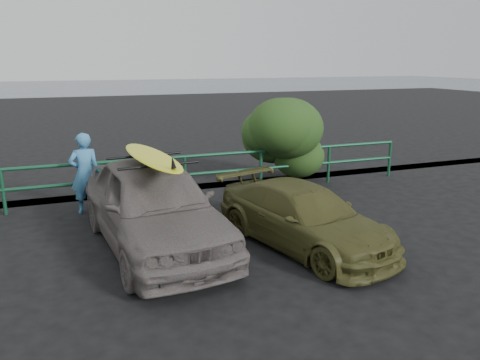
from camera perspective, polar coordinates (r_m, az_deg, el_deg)
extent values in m
plane|color=black|center=(6.85, -4.68, -14.04)|extent=(80.00, 80.00, 0.00)
plane|color=#515A63|center=(65.91, -19.25, 10.80)|extent=(200.00, 200.00, 0.00)
imported|color=#655D5A|center=(8.38, -10.47, -3.01)|extent=(2.33, 4.76, 1.56)
imported|color=#484920|center=(8.43, 7.77, -4.46)|extent=(2.48, 4.04, 1.09)
imported|color=#3F86BD|center=(10.65, -18.38, 0.80)|extent=(0.68, 0.48, 1.77)
ellipsoid|color=yellow|center=(8.17, -10.75, 2.82)|extent=(0.89, 2.88, 0.08)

